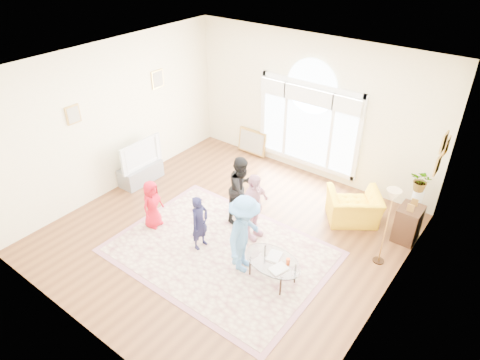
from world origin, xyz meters
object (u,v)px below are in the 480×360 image
Objects in this scene: television at (138,153)px; armchair at (353,207)px; tv_console at (141,173)px; coffee_table at (273,261)px; area_rug at (220,252)px.

armchair is at bearing 18.86° from television.
tv_console is 4.20m from coffee_table.
area_rug is 1.19m from coffee_table.
coffee_table is 2.35m from armchair.
television is 1.00× the size of coffee_table.
armchair is at bearing 18.83° from tv_console.
armchair reaches higher than coffee_table.
area_rug is 3.60× the size of tv_console.
television is 4.76m from armchair.
television is (0.01, -0.00, 0.53)m from tv_console.
coffee_table is (1.12, 0.00, 0.39)m from area_rug.
armchair is (4.49, 1.53, 0.11)m from tv_console.
tv_console is at bearing 165.22° from area_rug.
tv_console is 0.90× the size of television.
tv_console is at bearing 180.00° from television.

